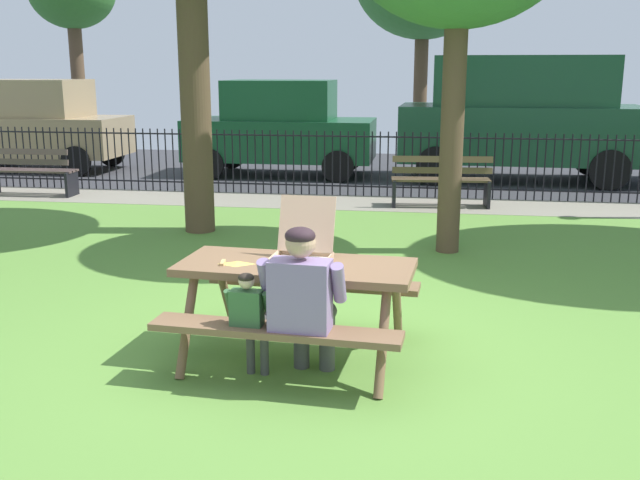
% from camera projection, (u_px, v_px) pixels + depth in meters
% --- Properties ---
extents(ground, '(28.00, 11.22, 0.02)m').
position_uv_depth(ground, '(340.00, 289.00, 7.55)').
color(ground, '#61933D').
extents(cobblestone_walkway, '(28.00, 1.40, 0.01)m').
position_uv_depth(cobblestone_walkway, '(376.00, 204.00, 12.27)').
color(cobblestone_walkway, gray).
extents(street_asphalt, '(28.00, 6.61, 0.01)m').
position_uv_depth(street_asphalt, '(390.00, 171.00, 16.12)').
color(street_asphalt, '#38383D').
extents(picnic_table_foreground, '(1.90, 1.61, 0.79)m').
position_uv_depth(picnic_table_foreground, '(296.00, 285.00, 5.63)').
color(picnic_table_foreground, brown).
rests_on(picnic_table_foreground, ground).
extents(pizza_box_open, '(0.48, 0.56, 0.48)m').
position_uv_depth(pizza_box_open, '(302.00, 247.00, 5.63)').
color(pizza_box_open, tan).
rests_on(pizza_box_open, picnic_table_foreground).
extents(pizza_slice_on_table, '(0.24, 0.16, 0.02)m').
position_uv_depth(pizza_slice_on_table, '(234.00, 263.00, 5.57)').
color(pizza_slice_on_table, '#F7D958').
rests_on(pizza_slice_on_table, picnic_table_foreground).
extents(adult_at_table, '(0.62, 0.61, 1.19)m').
position_uv_depth(adult_at_table, '(304.00, 299.00, 5.10)').
color(adult_at_table, '#474747').
rests_on(adult_at_table, ground).
extents(child_at_table, '(0.34, 0.33, 0.84)m').
position_uv_depth(child_at_table, '(250.00, 315.00, 5.19)').
color(child_at_table, '#444444').
rests_on(child_at_table, ground).
extents(iron_fence_streetside, '(20.95, 0.03, 1.15)m').
position_uv_depth(iron_fence_streetside, '(380.00, 164.00, 12.81)').
color(iron_fence_streetside, black).
rests_on(iron_fence_streetside, ground).
extents(park_bench_left, '(1.61, 0.49, 0.85)m').
position_uv_depth(park_bench_left, '(30.00, 172.00, 12.95)').
color(park_bench_left, '#513F3C').
rests_on(park_bench_left, ground).
extents(park_bench_center, '(1.63, 0.59, 0.85)m').
position_uv_depth(park_bench_center, '(441.00, 182.00, 11.88)').
color(park_bench_center, brown).
rests_on(park_bench_center, ground).
extents(parked_car_left, '(3.90, 1.84, 1.98)m').
position_uv_depth(parked_car_left, '(36.00, 124.00, 16.07)').
color(parked_car_left, '#9C835F').
rests_on(parked_car_left, ground).
extents(parked_car_center, '(3.90, 1.83, 1.98)m').
position_uv_depth(parked_car_center, '(281.00, 127.00, 15.26)').
color(parked_car_center, '#164E2C').
rests_on(parked_car_center, ground).
extents(parked_car_right, '(4.76, 2.19, 2.46)m').
position_uv_depth(parked_car_right, '(520.00, 115.00, 14.48)').
color(parked_car_right, '#1A472E').
rests_on(parked_car_right, ground).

